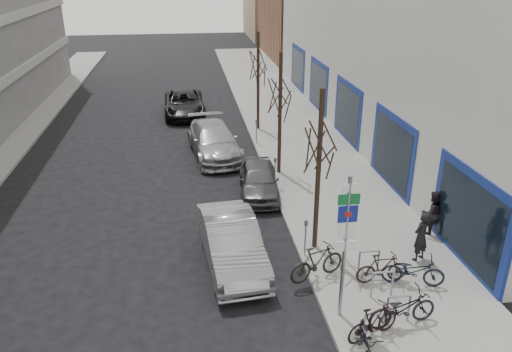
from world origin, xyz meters
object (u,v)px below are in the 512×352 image
object	(u,v)px
tree_near	(320,133)
bike_far_inner	(382,268)
bike_near_right	(373,322)
lane_car	(184,104)
parked_car_mid	(259,180)
pedestrian_near	(421,236)
tree_mid	(280,85)
parked_car_front	(232,242)
meter_back	(256,129)
bike_mid_curb	(414,268)
bike_near_left	(367,339)
bike_mid_inner	(317,262)
meter_front	(306,235)
bike_far_curb	(403,306)
bike_rack	(383,281)
meter_mid	(275,169)
pedestrian_far	(432,212)
parked_car_back	(214,141)
tree_far	(258,58)
highway_sign_pole	(345,240)

from	to	relation	value
tree_near	bike_far_inner	bearing A→B (deg)	-57.13
bike_near_right	lane_car	xyz separation A→B (m)	(-4.45, 21.33, 0.09)
parked_car_mid	pedestrian_near	bearing A→B (deg)	-48.45
tree_mid	parked_car_front	bearing A→B (deg)	-112.06
meter_back	bike_far_inner	world-z (taller)	meter_back
bike_mid_curb	parked_car_front	xyz separation A→B (m)	(-5.10, 2.07, 0.07)
bike_near_left	bike_near_right	size ratio (longest dim) A/B	1.05
bike_mid_inner	parked_car_front	size ratio (longest dim) A/B	0.40
tree_near	tree_mid	distance (m)	6.50
meter_front	lane_car	distance (m)	17.73
meter_back	bike_near_left	bearing A→B (deg)	-88.52
bike_mid_curb	parked_car_front	bearing A→B (deg)	85.46
bike_far_curb	bike_rack	bearing A→B (deg)	-5.31
lane_car	bike_near_left	bearing A→B (deg)	-80.79
bike_rack	meter_back	size ratio (longest dim) A/B	1.78
tree_mid	meter_back	distance (m)	5.13
meter_mid	pedestrian_far	bearing A→B (deg)	-45.14
meter_back	lane_car	world-z (taller)	lane_car
tree_mid	bike_near_left	size ratio (longest dim) A/B	3.27
bike_far_curb	parked_car_front	world-z (taller)	parked_car_front
tree_near	lane_car	xyz separation A→B (m)	(-4.11, 16.85, -3.37)
bike_mid_inner	parked_car_back	bearing A→B (deg)	-8.55
meter_mid	pedestrian_near	distance (m)	7.16
meter_mid	bike_mid_curb	size ratio (longest dim) A/B	0.71
bike_near_right	lane_car	distance (m)	21.79
bike_far_inner	parked_car_back	size ratio (longest dim) A/B	0.30
bike_near_left	parked_car_back	world-z (taller)	parked_car_back
meter_front	pedestrian_near	distance (m)	3.60
meter_back	parked_car_front	size ratio (longest dim) A/B	0.27
tree_mid	tree_far	world-z (taller)	same
tree_far	bike_near_right	distance (m)	17.83
tree_far	parked_car_front	size ratio (longest dim) A/B	1.17
highway_sign_pole	parked_car_back	world-z (taller)	highway_sign_pole
pedestrian_near	parked_car_front	bearing A→B (deg)	-37.19
lane_car	pedestrian_far	bearing A→B (deg)	-64.58
tree_near	bike_near_left	distance (m)	6.14
bike_far_curb	parked_car_mid	size ratio (longest dim) A/B	0.49
highway_sign_pole	lane_car	size ratio (longest dim) A/B	0.80
tree_far	bike_far_curb	xyz separation A→B (m)	(1.26, -17.12, -3.37)
tree_mid	bike_near_left	world-z (taller)	tree_mid
tree_far	pedestrian_far	size ratio (longest dim) A/B	3.44
highway_sign_pole	meter_back	bearing A→B (deg)	91.02
tree_mid	parked_car_front	size ratio (longest dim) A/B	1.17
bike_mid_curb	parked_car_back	bearing A→B (deg)	40.51
parked_car_back	tree_far	bearing A→B (deg)	46.48
highway_sign_pole	meter_back	size ratio (longest dim) A/B	3.31
bike_near_right	bike_mid_curb	size ratio (longest dim) A/B	0.89
parked_car_front	highway_sign_pole	bearing A→B (deg)	-55.30
bike_near_left	bike_far_inner	distance (m)	3.22
meter_back	parked_car_back	bearing A→B (deg)	-153.68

